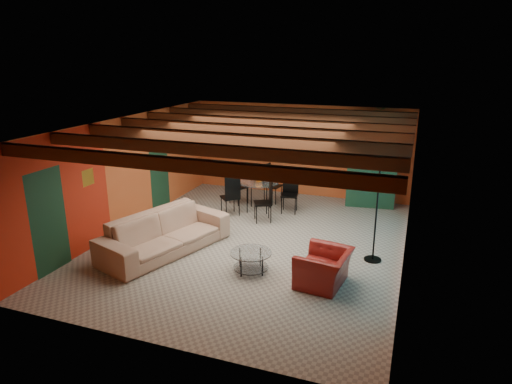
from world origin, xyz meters
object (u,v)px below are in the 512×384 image
at_px(armoire, 373,166).
at_px(potted_plant, 377,116).
at_px(armchair, 324,268).
at_px(sofa, 165,233).
at_px(dining_table, 259,191).
at_px(floor_lamp, 377,211).
at_px(vase, 259,167).
at_px(coffee_table, 251,262).

distance_m(armoire, potted_plant, 1.38).
bearing_deg(armchair, sofa, -87.41).
bearing_deg(armchair, dining_table, -136.98).
relative_size(sofa, armchair, 2.86).
relative_size(armchair, armoire, 0.46).
bearing_deg(armoire, sofa, -135.52).
bearing_deg(sofa, armoire, -20.14).
height_order(armchair, floor_lamp, floor_lamp).
xyz_separation_m(sofa, vase, (1.00, 3.21, 0.79)).
xyz_separation_m(armchair, potted_plant, (0.30, 5.05, 2.17)).
xyz_separation_m(dining_table, armoire, (2.82, 1.55, 0.56)).
height_order(dining_table, potted_plant, potted_plant).
bearing_deg(coffee_table, armoire, 70.79).
height_order(dining_table, armoire, armoire).
distance_m(floor_lamp, potted_plant, 3.98).
distance_m(coffee_table, vase, 3.78).
bearing_deg(vase, armchair, -54.28).
distance_m(dining_table, vase, 0.66).
bearing_deg(armchair, armoire, -176.15).
height_order(coffee_table, potted_plant, potted_plant).
height_order(sofa, armchair, sofa).
relative_size(armchair, potted_plant, 1.95).
bearing_deg(potted_plant, dining_table, -151.22).
height_order(armoire, potted_plant, potted_plant).
xyz_separation_m(coffee_table, floor_lamp, (2.20, 1.34, 0.87)).
distance_m(armoire, floor_lamp, 3.72).
bearing_deg(potted_plant, armchair, -93.45).
relative_size(sofa, coffee_table, 3.56).
bearing_deg(vase, coffee_table, -72.88).
bearing_deg(armoire, coffee_table, -116.00).
height_order(armoire, vase, armoire).
bearing_deg(floor_lamp, sofa, -165.91).
relative_size(dining_table, vase, 10.42).
distance_m(armchair, armoire, 5.12).
bearing_deg(armchair, floor_lamp, 158.30).
xyz_separation_m(armoire, floor_lamp, (0.45, -3.69, -0.04)).
distance_m(armchair, floor_lamp, 1.73).
height_order(floor_lamp, vase, floor_lamp).
relative_size(armoire, vase, 10.87).
bearing_deg(dining_table, armchair, -54.28).
bearing_deg(floor_lamp, vase, 146.81).
distance_m(dining_table, floor_lamp, 3.95).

